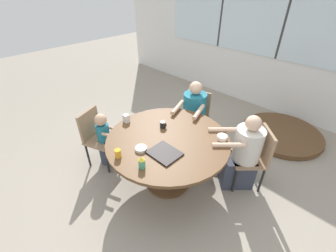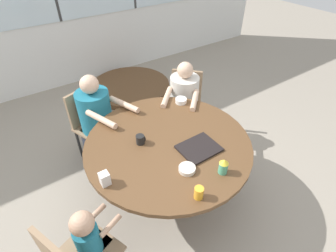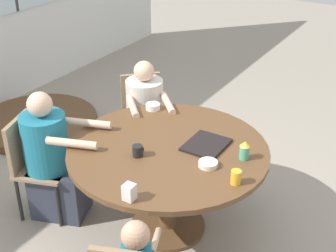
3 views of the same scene
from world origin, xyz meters
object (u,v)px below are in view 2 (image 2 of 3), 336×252
(person_toddler, at_px, (94,248))
(milk_carton_small, at_px, (105,179))
(bowl_white_shallow, at_px, (181,101))
(bowl_cereal, at_px, (187,169))
(chair_for_man_blue_shirt, at_px, (185,98))
(chair_for_woman_green_shirt, at_px, (90,119))
(person_woman_green_shirt, at_px, (100,126))
(sippy_cup, at_px, (223,166))
(juice_glass, at_px, (199,193))
(coffee_mug, at_px, (140,139))
(person_man_blue_shirt, at_px, (183,108))
(folded_table_stack, at_px, (130,87))

(person_toddler, distance_m, milk_carton_small, 0.51)
(bowl_white_shallow, height_order, bowl_cereal, bowl_white_shallow)
(chair_for_man_blue_shirt, bearing_deg, chair_for_woman_green_shirt, 32.60)
(person_woman_green_shirt, distance_m, sippy_cup, 1.54)
(person_woman_green_shirt, distance_m, juice_glass, 1.54)
(juice_glass, relative_size, bowl_white_shallow, 0.80)
(chair_for_woman_green_shirt, relative_size, coffee_mug, 10.11)
(coffee_mug, relative_size, sippy_cup, 0.60)
(sippy_cup, distance_m, milk_carton_small, 0.90)
(chair_for_man_blue_shirt, height_order, bowl_cereal, chair_for_man_blue_shirt)
(chair_for_man_blue_shirt, distance_m, juice_glass, 1.71)
(person_woman_green_shirt, distance_m, bowl_cereal, 1.31)
(milk_carton_small, bearing_deg, sippy_cup, -27.20)
(juice_glass, relative_size, bowl_cereal, 0.73)
(person_man_blue_shirt, relative_size, sippy_cup, 7.56)
(chair_for_woman_green_shirt, bearing_deg, chair_for_man_blue_shirt, 147.40)
(chair_for_man_blue_shirt, distance_m, bowl_white_shallow, 0.54)
(person_woman_green_shirt, xyz_separation_m, person_man_blue_shirt, (0.99, -0.23, -0.02))
(person_man_blue_shirt, distance_m, bowl_cereal, 1.30)
(bowl_cereal, bearing_deg, folded_table_stack, 73.26)
(chair_for_woman_green_shirt, distance_m, milk_carton_small, 1.24)
(coffee_mug, relative_size, bowl_cereal, 0.63)
(juice_glass, bearing_deg, person_woman_green_shirt, 96.22)
(chair_for_woman_green_shirt, height_order, person_woman_green_shirt, person_woman_green_shirt)
(chair_for_man_blue_shirt, height_order, person_toddler, same)
(juice_glass, height_order, bowl_white_shallow, juice_glass)
(person_woman_green_shirt, bearing_deg, bowl_cereal, 81.70)
(folded_table_stack, bearing_deg, person_toddler, -122.31)
(person_toddler, bearing_deg, sippy_cup, 58.62)
(person_woman_green_shirt, relative_size, coffee_mug, 13.01)
(sippy_cup, distance_m, bowl_cereal, 0.28)
(chair_for_woman_green_shirt, height_order, folded_table_stack, chair_for_woman_green_shirt)
(bowl_cereal, bearing_deg, coffee_mug, 106.34)
(person_man_blue_shirt, bearing_deg, milk_carton_small, 76.21)
(person_toddler, distance_m, sippy_cup, 1.14)
(bowl_cereal, bearing_deg, person_man_blue_shirt, 54.12)
(bowl_white_shallow, bearing_deg, sippy_cup, -108.03)
(juice_glass, bearing_deg, milk_carton_small, 135.65)
(chair_for_man_blue_shirt, xyz_separation_m, coffee_mug, (-1.01, -0.66, 0.29))
(person_toddler, height_order, juice_glass, person_toddler)
(bowl_white_shallow, distance_m, folded_table_stack, 1.89)
(chair_for_man_blue_shirt, relative_size, person_toddler, 1.00)
(person_man_blue_shirt, relative_size, person_toddler, 1.24)
(chair_for_woman_green_shirt, relative_size, person_woman_green_shirt, 0.78)
(sippy_cup, relative_size, juice_glass, 1.44)
(chair_for_woman_green_shirt, xyz_separation_m, bowl_white_shallow, (0.84, -0.61, 0.27))
(coffee_mug, bearing_deg, person_man_blue_shirt, 31.28)
(chair_for_man_blue_shirt, distance_m, folded_table_stack, 1.47)
(coffee_mug, distance_m, juice_glass, 0.74)
(bowl_cereal, bearing_deg, chair_for_man_blue_shirt, 52.96)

